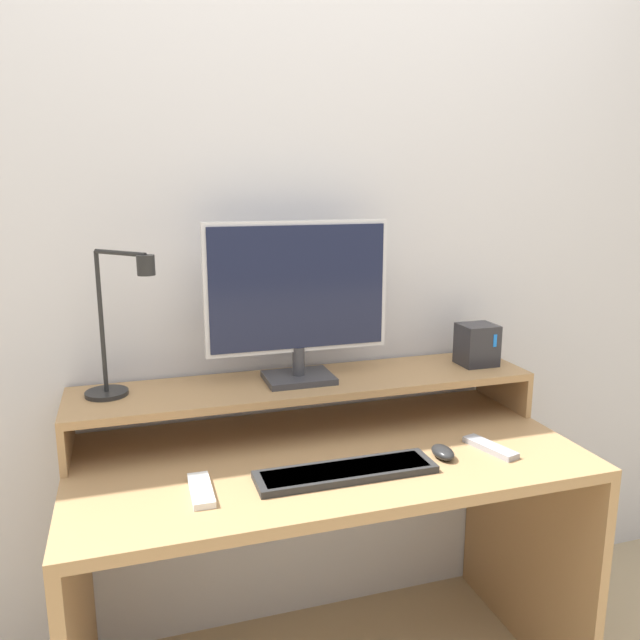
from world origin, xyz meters
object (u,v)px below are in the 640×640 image
Objects in this scene: keyboard at (345,472)px; monitor at (298,296)px; desk_lamp at (118,336)px; remote_secondary at (490,447)px; mouse at (443,452)px; remote_control at (201,490)px; router_dock at (477,345)px.

monitor is at bearing 93.72° from keyboard.
remote_secondary is at bearing -18.02° from desk_lamp.
remote_control is at bearing -179.69° from mouse.
monitor is at bearing 144.59° from remote_secondary.
router_dock reaches higher than keyboard.
monitor is 6.33× the size of mouse.
monitor is 3.17× the size of remote_secondary.
keyboard is 2.81× the size of remote_control.
keyboard reaches higher than remote_secondary.
mouse is at bearing -21.33° from desk_lamp.
keyboard is at bearing -2.46° from remote_control.
mouse is at bearing -46.88° from monitor.
remote_secondary is at bearing 3.06° from keyboard.
desk_lamp is 0.47m from remote_control.
router_dock reaches higher than remote_control.
desk_lamp reaches higher than remote_secondary.
monitor reaches higher than desk_lamp.
keyboard is (0.02, -0.34, -0.38)m from monitor.
mouse is 0.63m from remote_control.
keyboard is at bearing -32.55° from desk_lamp.
monitor is 4.08× the size of router_dock.
desk_lamp reaches higher than keyboard.
monitor is 0.67m from remote_secondary.
keyboard is at bearing -86.28° from monitor.
mouse reaches higher than remote_control.
keyboard is (-0.56, -0.33, -0.20)m from router_dock.
remote_secondary is at bearing 1.73° from mouse.
monitor is 0.58m from mouse.
keyboard is at bearing -149.36° from router_dock.
monitor is 0.52m from keyboard.
keyboard is 0.28m from mouse.
keyboard is at bearing -176.94° from remote_secondary.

